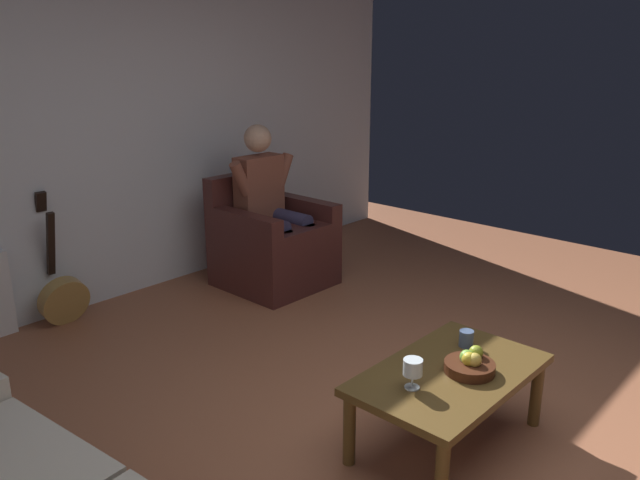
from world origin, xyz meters
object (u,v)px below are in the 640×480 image
(guitar, at_px, (63,295))
(candle_jar, at_px, (466,339))
(wine_glass_near, at_px, (413,369))
(armchair, at_px, (272,245))
(coffee_table, at_px, (449,381))
(fruit_bowl, at_px, (470,364))
(person_seated, at_px, (269,199))

(guitar, bearing_deg, candle_jar, 107.63)
(guitar, distance_m, wine_glass_near, 2.75)
(armchair, xyz_separation_m, coffee_table, (0.96, 2.24, 0.01))
(coffee_table, distance_m, fruit_bowl, 0.13)
(armchair, relative_size, fruit_bowl, 3.70)
(person_seated, height_order, fruit_bowl, person_seated)
(wine_glass_near, relative_size, candle_jar, 1.64)
(wine_glass_near, distance_m, fruit_bowl, 0.34)
(guitar, bearing_deg, fruit_bowl, 102.51)
(wine_glass_near, bearing_deg, fruit_bowl, 158.81)
(person_seated, distance_m, wine_glass_near, 2.53)
(armchair, height_order, candle_jar, armchair)
(armchair, xyz_separation_m, wine_glass_near, (1.22, 2.19, 0.16))
(person_seated, relative_size, guitar, 1.38)
(armchair, height_order, guitar, guitar)
(coffee_table, xyz_separation_m, candle_jar, (-0.28, -0.07, 0.10))
(coffee_table, bearing_deg, guitar, -78.24)
(coffee_table, bearing_deg, wine_glass_near, -10.32)
(person_seated, relative_size, fruit_bowl, 5.37)
(person_seated, bearing_deg, guitar, -17.64)
(wine_glass_near, bearing_deg, guitar, -83.30)
(coffee_table, relative_size, wine_glass_near, 7.06)
(fruit_bowl, bearing_deg, wine_glass_near, -21.19)
(armchair, distance_m, candle_jar, 2.27)
(guitar, height_order, candle_jar, guitar)
(person_seated, height_order, candle_jar, person_seated)
(coffee_table, height_order, wine_glass_near, wine_glass_near)
(fruit_bowl, relative_size, candle_jar, 2.79)
(wine_glass_near, xyz_separation_m, fruit_bowl, (-0.31, 0.12, -0.06))
(person_seated, bearing_deg, armchair, 90.00)
(person_seated, xyz_separation_m, guitar, (1.54, -0.51, -0.50))
(fruit_bowl, height_order, candle_jar, fruit_bowl)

